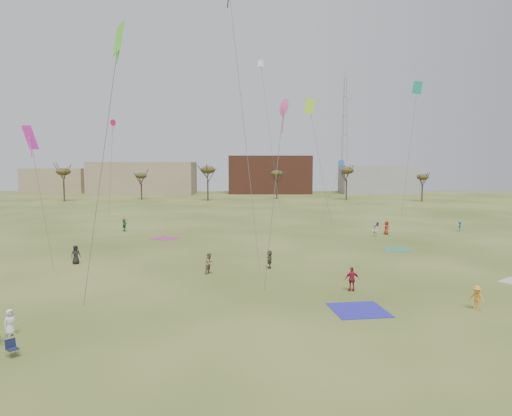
{
  "coord_description": "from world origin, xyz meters",
  "views": [
    {
      "loc": [
        -0.2,
        -28.92,
        9.47
      ],
      "look_at": [
        0.0,
        12.0,
        5.5
      ],
      "focal_mm": 32.05,
      "sensor_mm": 36.0,
      "label": 1
    }
  ],
  "objects_px": {
    "camp_chair_left": "(12,352)",
    "radio_tower": "(344,134)",
    "flyer_near_left": "(10,322)",
    "camp_chair_right": "(376,227)",
    "spectator_fore_a": "(352,279)"
  },
  "relations": [
    {
      "from": "spectator_fore_a",
      "to": "radio_tower",
      "type": "distance_m",
      "value": 124.19
    },
    {
      "from": "spectator_fore_a",
      "to": "camp_chair_right",
      "type": "xyz_separation_m",
      "value": [
        10.72,
        33.2,
        -0.66
      ]
    },
    {
      "from": "camp_chair_left",
      "to": "camp_chair_right",
      "type": "height_order",
      "value": "same"
    },
    {
      "from": "flyer_near_left",
      "to": "camp_chair_right",
      "type": "distance_m",
      "value": 52.41
    },
    {
      "from": "flyer_near_left",
      "to": "camp_chair_right",
      "type": "xyz_separation_m",
      "value": [
        31.54,
        41.85,
        -0.48
      ]
    },
    {
      "from": "camp_chair_left",
      "to": "radio_tower",
      "type": "xyz_separation_m",
      "value": [
        42.07,
        132.25,
        18.95
      ]
    },
    {
      "from": "camp_chair_left",
      "to": "radio_tower",
      "type": "relative_size",
      "value": 0.02
    },
    {
      "from": "radio_tower",
      "to": "camp_chair_right",
      "type": "bearing_deg",
      "value": -97.92
    },
    {
      "from": "flyer_near_left",
      "to": "camp_chair_left",
      "type": "height_order",
      "value": "flyer_near_left"
    },
    {
      "from": "flyer_near_left",
      "to": "spectator_fore_a",
      "type": "xyz_separation_m",
      "value": [
        20.82,
        8.65,
        0.18
      ]
    },
    {
      "from": "flyer_near_left",
      "to": "radio_tower",
      "type": "distance_m",
      "value": 137.76
    },
    {
      "from": "camp_chair_right",
      "to": "radio_tower",
      "type": "relative_size",
      "value": 0.02
    },
    {
      "from": "spectator_fore_a",
      "to": "camp_chair_left",
      "type": "bearing_deg",
      "value": 24.17
    },
    {
      "from": "spectator_fore_a",
      "to": "radio_tower",
      "type": "xyz_separation_m",
      "value": [
        22.89,
        120.68,
        18.29
      ]
    },
    {
      "from": "camp_chair_left",
      "to": "camp_chair_right",
      "type": "xyz_separation_m",
      "value": [
        29.9,
        44.76,
        0.0
      ]
    }
  ]
}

